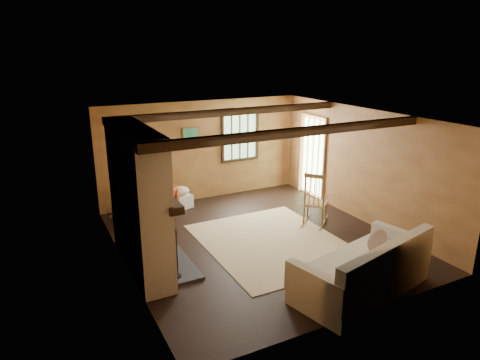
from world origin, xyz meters
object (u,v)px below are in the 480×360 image
rocking_chair (315,202)px  armchair (153,203)px  laundry_basket (180,202)px  fireplace (140,205)px  sofa (365,272)px

rocking_chair → armchair: bearing=17.3°
rocking_chair → laundry_basket: rocking_chair is taller
fireplace → laundry_basket: fireplace is taller
fireplace → rocking_chair: fireplace is taller
sofa → laundry_basket: (-1.29, 4.69, -0.18)m
fireplace → rocking_chair: (3.71, 0.20, -0.62)m
rocking_chair → sofa: (-0.94, -2.52, -0.15)m
rocking_chair → laundry_basket: size_ratio=2.27×
sofa → laundry_basket: size_ratio=4.92×
laundry_basket → armchair: 0.88m
rocking_chair → sofa: rocking_chair is taller
fireplace → laundry_basket: 2.95m
fireplace → sofa: 3.70m
armchair → sofa: bearing=79.9°
fireplace → armchair: 2.22m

